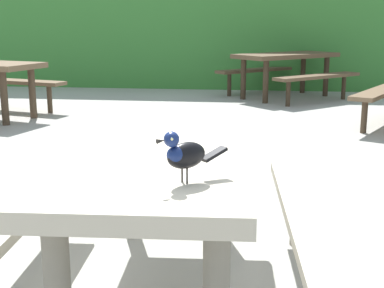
% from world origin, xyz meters
% --- Properties ---
extents(ground_plane, '(60.00, 60.00, 0.00)m').
position_xyz_m(ground_plane, '(0.00, 0.00, 0.00)').
color(ground_plane, '#A3A099').
extents(hedge_wall, '(28.00, 1.70, 2.21)m').
position_xyz_m(hedge_wall, '(0.00, 8.48, 1.11)').
color(hedge_wall, '#387A33').
rests_on(hedge_wall, ground).
extents(picnic_table_foreground, '(1.78, 1.84, 0.74)m').
position_xyz_m(picnic_table_foreground, '(0.24, -0.12, 0.56)').
color(picnic_table_foreground, '#B2A893').
rests_on(picnic_table_foreground, ground).
extents(bird_grackle, '(0.22, 0.22, 0.18)m').
position_xyz_m(bird_grackle, '(0.43, -0.70, 0.84)').
color(bird_grackle, black).
rests_on(bird_grackle, picnic_table_foreground).
extents(picnic_table_far_centre, '(2.40, 2.39, 0.74)m').
position_xyz_m(picnic_table_far_centre, '(1.09, 6.73, 0.56)').
color(picnic_table_far_centre, brown).
rests_on(picnic_table_far_centre, ground).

